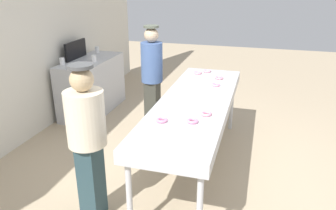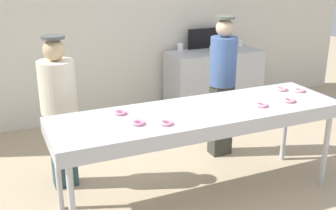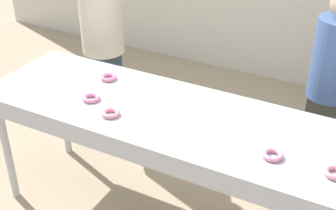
{
  "view_description": "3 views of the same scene",
  "coord_description": "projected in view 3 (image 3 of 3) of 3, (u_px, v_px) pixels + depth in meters",
  "views": [
    {
      "loc": [
        -3.55,
        -0.7,
        2.26
      ],
      "look_at": [
        -0.18,
        0.28,
        0.89
      ],
      "focal_mm": 35.09,
      "sensor_mm": 36.0,
      "label": 1
    },
    {
      "loc": [
        -1.73,
        -3.22,
        2.25
      ],
      "look_at": [
        -0.2,
        0.28,
        0.91
      ],
      "focal_mm": 44.65,
      "sensor_mm": 36.0,
      "label": 2
    },
    {
      "loc": [
        1.03,
        -2.2,
        2.45
      ],
      "look_at": [
        -0.24,
        0.2,
        0.83
      ],
      "focal_mm": 49.83,
      "sensor_mm": 36.0,
      "label": 3
    }
  ],
  "objects": [
    {
      "name": "fryer_conveyor",
      "position": [
        187.0,
        126.0,
        2.9
      ],
      "size": [
        2.78,
        0.81,
        0.92
      ],
      "color": "#B7BABF",
      "rests_on": "ground"
    },
    {
      "name": "strawberry_donut_0",
      "position": [
        91.0,
        98.0,
        3.04
      ],
      "size": [
        0.15,
        0.15,
        0.03
      ],
      "primitive_type": "torus",
      "rotation": [
        0.0,
        0.0,
        0.34
      ],
      "color": "pink",
      "rests_on": "fryer_conveyor"
    },
    {
      "name": "strawberry_donut_1",
      "position": [
        111.0,
        113.0,
        2.87
      ],
      "size": [
        0.16,
        0.16,
        0.03
      ],
      "primitive_type": "torus",
      "rotation": [
        0.0,
        0.0,
        2.03
      ],
      "color": "pink",
      "rests_on": "fryer_conveyor"
    },
    {
      "name": "strawberry_donut_2",
      "position": [
        335.0,
        173.0,
        2.38
      ],
      "size": [
        0.16,
        0.16,
        0.03
      ],
      "primitive_type": "torus",
      "rotation": [
        0.0,
        0.0,
        1.02
      ],
      "color": "pink",
      "rests_on": "fryer_conveyor"
    },
    {
      "name": "strawberry_donut_4",
      "position": [
        273.0,
        155.0,
        2.51
      ],
      "size": [
        0.13,
        0.13,
        0.03
      ],
      "primitive_type": "torus",
      "rotation": [
        0.0,
        0.0,
        1.68
      ],
      "color": "pink",
      "rests_on": "fryer_conveyor"
    },
    {
      "name": "strawberry_donut_6",
      "position": [
        109.0,
        77.0,
        3.29
      ],
      "size": [
        0.16,
        0.16,
        0.03
      ],
      "primitive_type": "torus",
      "rotation": [
        0.0,
        0.0,
        2.65
      ],
      "color": "pink",
      "rests_on": "fryer_conveyor"
    },
    {
      "name": "worker_baker",
      "position": [
        103.0,
        41.0,
        3.93
      ],
      "size": [
        0.36,
        0.36,
        1.57
      ],
      "rotation": [
        0.0,
        0.0,
        3.4
      ],
      "color": "#263E46",
      "rests_on": "ground"
    },
    {
      "name": "worker_assistant",
      "position": [
        329.0,
        90.0,
        3.18
      ],
      "size": [
        0.3,
        0.3,
        1.65
      ],
      "rotation": [
        0.0,
        0.0,
        3.08
      ],
      "color": "#34352E",
      "rests_on": "ground"
    }
  ]
}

